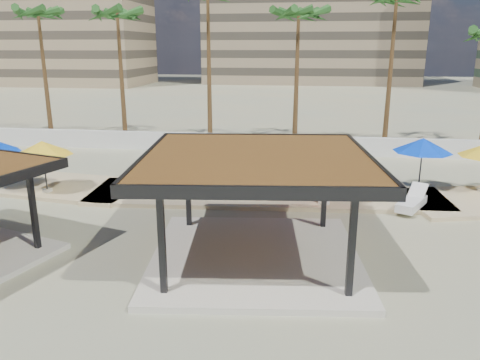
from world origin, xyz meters
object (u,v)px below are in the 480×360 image
object	(u,v)px
lounger_b	(412,203)
umbrella_c	(326,154)
pavilion_central	(256,198)
lounger_a	(150,186)

from	to	relation	value
lounger_b	umbrella_c	bearing A→B (deg)	119.18
pavilion_central	umbrella_c	xyz separation A→B (m)	(2.33, 5.43, 0.28)
pavilion_central	umbrella_c	world-z (taller)	pavilion_central
pavilion_central	lounger_a	world-z (taller)	pavilion_central
pavilion_central	lounger_a	size ratio (longest dim) A/B	3.55
umbrella_c	lounger_a	xyz separation A→B (m)	(-7.95, 0.80, -2.00)
umbrella_c	lounger_a	distance (m)	8.23
pavilion_central	lounger_b	world-z (taller)	pavilion_central
umbrella_c	lounger_a	bearing A→B (deg)	174.25
pavilion_central	lounger_a	bearing A→B (deg)	125.85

